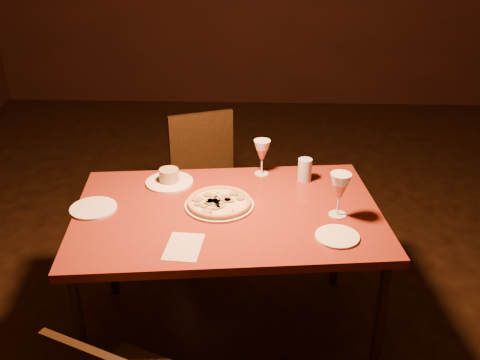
{
  "coord_description": "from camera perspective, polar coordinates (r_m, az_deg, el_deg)",
  "views": [
    {
      "loc": [
        -0.15,
        -2.28,
        1.91
      ],
      "look_at": [
        -0.23,
        -0.16,
        0.85
      ],
      "focal_mm": 40.0,
      "sensor_mm": 36.0,
      "label": 1
    }
  ],
  "objects": [
    {
      "name": "side_plate_left",
      "position": [
        2.48,
        -15.37,
        -2.92
      ],
      "size": [
        0.21,
        0.21,
        0.01
      ],
      "primitive_type": "cylinder",
      "color": "white",
      "rests_on": "dining_table"
    },
    {
      "name": "water_tumbler",
      "position": [
        2.64,
        6.93,
        1.08
      ],
      "size": [
        0.07,
        0.07,
        0.11
      ],
      "primitive_type": "cylinder",
      "color": "#AFB9BF",
      "rests_on": "dining_table"
    },
    {
      "name": "side_plate_near",
      "position": [
        2.23,
        10.33,
        -5.95
      ],
      "size": [
        0.18,
        0.18,
        0.01
      ],
      "primitive_type": "cylinder",
      "color": "white",
      "rests_on": "dining_table"
    },
    {
      "name": "wine_glass_far",
      "position": [
        2.68,
        2.35,
        2.42
      ],
      "size": [
        0.08,
        0.08,
        0.18
      ],
      "primitive_type": null,
      "color": "#C35D51",
      "rests_on": "dining_table"
    },
    {
      "name": "wine_glass_right",
      "position": [
        2.34,
        10.54,
        -1.57
      ],
      "size": [
        0.09,
        0.09,
        0.2
      ],
      "primitive_type": null,
      "color": "#C35D51",
      "rests_on": "dining_table"
    },
    {
      "name": "menu_card",
      "position": [
        2.15,
        -6.02,
        -7.09
      ],
      "size": [
        0.15,
        0.21,
        0.0
      ],
      "primitive_type": "cube",
      "rotation": [
        0.0,
        0.0,
        -0.08
      ],
      "color": "beige",
      "rests_on": "dining_table"
    },
    {
      "name": "dining_table",
      "position": [
        2.42,
        -1.34,
        -4.54
      ],
      "size": [
        1.44,
        1.01,
        0.73
      ],
      "rotation": [
        0.0,
        0.0,
        0.11
      ],
      "color": "maroon",
      "rests_on": "floor"
    },
    {
      "name": "chair_far",
      "position": [
        3.28,
        -3.47,
        0.46
      ],
      "size": [
        0.52,
        0.52,
        0.83
      ],
      "rotation": [
        0.0,
        0.0,
        0.37
      ],
      "color": "black",
      "rests_on": "floor"
    },
    {
      "name": "pizza_plate",
      "position": [
        2.41,
        -2.22,
        -2.42
      ],
      "size": [
        0.31,
        0.31,
        0.03
      ],
      "color": "white",
      "rests_on": "dining_table"
    },
    {
      "name": "ramekin_saucer",
      "position": [
        2.63,
        -7.56,
        0.14
      ],
      "size": [
        0.23,
        0.23,
        0.07
      ],
      "color": "white",
      "rests_on": "dining_table"
    },
    {
      "name": "floor",
      "position": [
        2.98,
        4.63,
        -13.49
      ],
      "size": [
        7.0,
        7.0,
        0.0
      ],
      "primitive_type": "plane",
      "color": "#301E10",
      "rests_on": "ground"
    }
  ]
}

